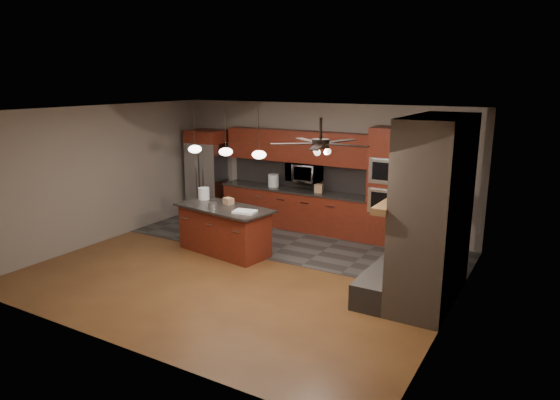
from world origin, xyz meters
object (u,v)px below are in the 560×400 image
Objects in this scene: refrigerator at (208,173)px; counter_box at (319,188)px; kitchen_island at (224,229)px; cardboard_box at (228,201)px; oven_tower at (390,187)px; counter_bucket at (273,181)px; paint_tray at (245,212)px; white_bucket at (204,194)px; paint_can at (213,206)px; microwave at (304,172)px.

counter_box is at bearing 0.60° from refrigerator.
cardboard_box is (-0.04, 0.21, 0.52)m from kitchen_island.
refrigerator is 11.15× the size of counter_box.
oven_tower is 8.43× the size of counter_bucket.
paint_tray is (-1.97, -2.30, -0.25)m from oven_tower.
white_bucket is 1.24× the size of cardboard_box.
white_bucket is 1.27× the size of counter_box.
counter_bucket is (-0.17, 2.15, 0.58)m from kitchen_island.
paint_tray is at bearing -18.89° from white_bucket.
white_bucket is at bearing -167.72° from cardboard_box.
counter_bucket is (-0.77, 2.31, 0.10)m from paint_tray.
oven_tower is at bearing 40.51° from paint_tray.
refrigerator is at bearing 129.61° from paint_can.
cardboard_box reaches higher than kitchen_island.
counter_box reaches higher than paint_can.
oven_tower is 1.98m from microwave.
oven_tower reaches higher than kitchen_island.
oven_tower is 14.15× the size of paint_can.
microwave is 3.76× the size of cardboard_box.
white_bucket reaches higher than kitchen_island.
paint_can is 0.70m from paint_tray.
cardboard_box is (1.95, -1.86, -0.08)m from refrigerator.
paint_tray is at bearing -11.58° from cardboard_box.
paint_can is 0.43m from cardboard_box.
counter_bucket is at bearing 74.02° from white_bucket.
microwave reaches higher than paint_tray.
microwave is 4.35× the size of paint_can.
cardboard_box is at bearing -129.31° from counter_box.
oven_tower is at bearing -0.15° from counter_bucket.
paint_can reaches higher than paint_tray.
paint_tray is at bearing -71.57° from counter_bucket.
oven_tower is 3.25× the size of microwave.
cardboard_box is 2.16m from counter_box.
oven_tower is 3.04m from paint_tray.
white_bucket is at bearing -150.46° from oven_tower.
paint_tray is 2.07× the size of cardboard_box.
white_bucket is at bearing -54.34° from refrigerator.
refrigerator reaches higher than kitchen_island.
white_bucket reaches higher than paint_can.
microwave reaches higher than white_bucket.
oven_tower reaches higher than cardboard_box.
counter_box is (0.41, -0.10, -0.31)m from microwave.
oven_tower is 3.57m from paint_can.
oven_tower is 2.75m from counter_bucket.
kitchen_island is 2.23m from counter_bucket.
cardboard_box is at bearing 109.84° from kitchen_island.
refrigerator is at bearing 170.22° from counter_box.
counter_bucket reaches higher than white_bucket.
counter_box is at bearing 46.69° from white_bucket.
microwave is 2.59× the size of counter_bucket.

